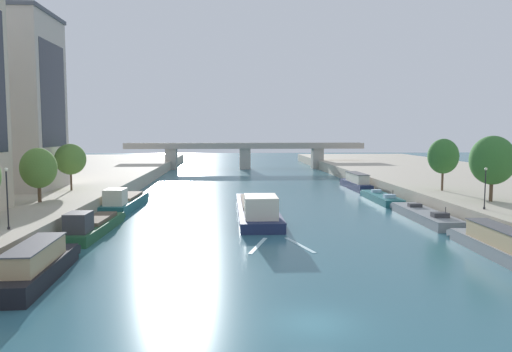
{
  "coord_description": "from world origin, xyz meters",
  "views": [
    {
      "loc": [
        -4.34,
        -23.92,
        9.82
      ],
      "look_at": [
        0.0,
        52.42,
        2.82
      ],
      "focal_mm": 34.09,
      "sensor_mm": 36.0,
      "label": 1
    }
  ],
  "objects": [
    {
      "name": "bridge_far",
      "position": [
        0.0,
        103.97,
        4.39
      ],
      "size": [
        62.54,
        4.4,
        6.86
      ],
      "color": "#9E998E",
      "rests_on": "ground"
    },
    {
      "name": "moored_boat_right_far",
      "position": [
        17.45,
        57.5,
        1.18
      ],
      "size": [
        2.47,
        13.69,
        2.83
      ],
      "color": "#1E284C",
      "rests_on": "ground"
    },
    {
      "name": "moored_boat_left_far",
      "position": [
        -17.39,
        22.85,
        0.82
      ],
      "size": [
        3.07,
        13.93,
        2.75
      ],
      "color": "#235633",
      "rests_on": "ground"
    },
    {
      "name": "lamppost_right_bank",
      "position": [
        20.73,
        21.89,
        4.49
      ],
      "size": [
        0.28,
        0.28,
        4.11
      ],
      "color": "black",
      "rests_on": "quay_right"
    },
    {
      "name": "ground_plane",
      "position": [
        0.0,
        0.0,
        0.0
      ],
      "size": [
        400.0,
        400.0,
        0.0
      ],
      "primitive_type": "plane",
      "color": "#336675"
    },
    {
      "name": "moored_boat_left_midway",
      "position": [
        -16.86,
        8.07,
        1.1
      ],
      "size": [
        2.71,
        11.84,
        2.63
      ],
      "color": "black",
      "rests_on": "ground"
    },
    {
      "name": "moored_boat_right_gap_after",
      "position": [
        17.43,
        28.39,
        0.54
      ],
      "size": [
        3.08,
        14.71,
        2.14
      ],
      "color": "gray",
      "rests_on": "ground"
    },
    {
      "name": "tree_left_past_mid",
      "position": [
        -24.7,
        39.84,
        6.27
      ],
      "size": [
        3.92,
        3.92,
        6.05
      ],
      "color": "brown",
      "rests_on": "quay_left"
    },
    {
      "name": "moored_boat_right_end",
      "position": [
        17.16,
        42.88,
        0.52
      ],
      "size": [
        2.77,
        12.97,
        2.09
      ],
      "color": "#23666B",
      "rests_on": "ground"
    },
    {
      "name": "tree_right_past_mid",
      "position": [
        24.26,
        27.09,
        6.72
      ],
      "size": [
        4.77,
        4.77,
        7.16
      ],
      "color": "brown",
      "rests_on": "quay_right"
    },
    {
      "name": "barge_midriver",
      "position": [
        -1.04,
        31.72,
        0.94
      ],
      "size": [
        4.54,
        23.96,
        3.27
      ],
      "color": "#1E284C",
      "rests_on": "ground"
    },
    {
      "name": "lamppost_left_bank",
      "position": [
        -21.47,
        14.38,
        4.86
      ],
      "size": [
        0.28,
        0.28,
        4.82
      ],
      "color": "black",
      "rests_on": "quay_left"
    },
    {
      "name": "tree_right_midway",
      "position": [
        23.23,
        36.94,
        6.66
      ],
      "size": [
        3.88,
        3.88,
        6.7
      ],
      "color": "brown",
      "rests_on": "quay_right"
    },
    {
      "name": "moored_boat_right_near",
      "position": [
        16.77,
        12.75,
        1.02
      ],
      "size": [
        2.48,
        12.67,
        2.45
      ],
      "color": "gray",
      "rests_on": "ground"
    },
    {
      "name": "moored_boat_left_end",
      "position": [
        -17.63,
        38.37,
        0.92
      ],
      "size": [
        3.53,
        15.64,
        3.06
      ],
      "color": "#23666B",
      "rests_on": "ground"
    },
    {
      "name": "quay_left",
      "position": [
        -37.27,
        55.0,
        1.11
      ],
      "size": [
        36.0,
        170.0,
        2.22
      ],
      "primitive_type": "cube",
      "color": "#B2A893",
      "rests_on": "ground"
    },
    {
      "name": "wake_behind_barge",
      "position": [
        -0.01,
        17.2,
        0.01
      ],
      "size": [
        5.6,
        5.88,
        0.03
      ],
      "color": "#A5D1DB",
      "rests_on": "ground"
    },
    {
      "name": "tree_left_third",
      "position": [
        -24.7,
        29.23,
        5.91
      ],
      "size": [
        3.79,
        3.79,
        5.87
      ],
      "color": "brown",
      "rests_on": "quay_left"
    },
    {
      "name": "quay_right",
      "position": [
        37.27,
        55.0,
        1.11
      ],
      "size": [
        36.0,
        170.0,
        2.22
      ],
      "primitive_type": "cube",
      "color": "#B2A893",
      "rests_on": "ground"
    },
    {
      "name": "building_left_corner",
      "position": [
        -33.72,
        41.71,
        13.72
      ],
      "size": [
        13.43,
        11.32,
        22.96
      ],
      "color": "#BCB2A8",
      "rests_on": "quay_left"
    }
  ]
}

